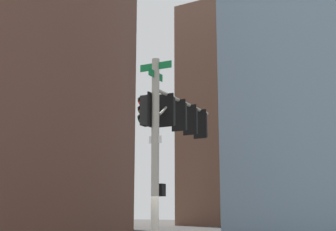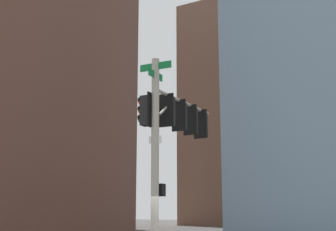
% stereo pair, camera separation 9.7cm
% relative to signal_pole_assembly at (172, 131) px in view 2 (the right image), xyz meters
% --- Properties ---
extents(signal_pole_assembly, '(4.89, 1.22, 7.04)m').
position_rel_signal_pole_assembly_xyz_m(signal_pole_assembly, '(0.00, 0.00, 0.00)').
color(signal_pole_assembly, '#9E998C').
rests_on(signal_pole_assembly, ground_plane).
extents(building_brick_nearside, '(18.81, 20.15, 35.84)m').
position_rel_signal_pole_assembly_xyz_m(building_brick_nearside, '(-15.39, -29.04, 13.13)').
color(building_brick_nearside, brown).
rests_on(building_brick_nearside, ground_plane).
extents(building_brick_midblock, '(17.34, 19.21, 44.44)m').
position_rel_signal_pole_assembly_xyz_m(building_brick_midblock, '(-24.26, -34.49, 17.43)').
color(building_brick_midblock, '#4C3328').
rests_on(building_brick_midblock, ground_plane).
extents(building_brick_farside, '(22.17, 17.10, 36.14)m').
position_rel_signal_pole_assembly_xyz_m(building_brick_farside, '(-61.10, -20.42, 13.28)').
color(building_brick_farside, '#845B47').
rests_on(building_brick_farside, ground_plane).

